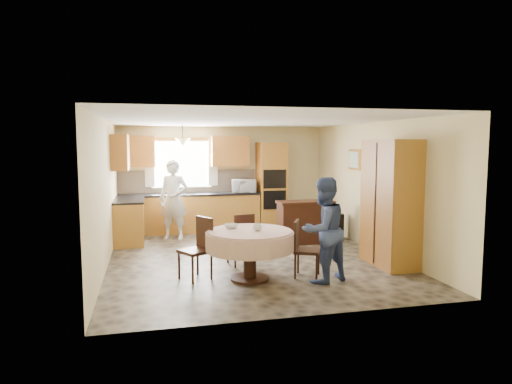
{
  "coord_description": "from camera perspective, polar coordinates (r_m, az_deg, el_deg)",
  "views": [
    {
      "loc": [
        -1.79,
        -8.05,
        2.08
      ],
      "look_at": [
        0.2,
        0.3,
        1.17
      ],
      "focal_mm": 32.0,
      "sensor_mm": 36.0,
      "label": 1
    }
  ],
  "objects": [
    {
      "name": "floor",
      "position": [
        8.51,
        -0.82,
        -8.13
      ],
      "size": [
        5.0,
        6.0,
        0.01
      ],
      "primitive_type": "cube",
      "color": "#6A5D4A",
      "rests_on": "ground"
    },
    {
      "name": "ceiling",
      "position": [
        8.26,
        -0.85,
        8.94
      ],
      "size": [
        5.0,
        6.0,
        0.01
      ],
      "primitive_type": "cube",
      "color": "white",
      "rests_on": "wall_back"
    },
    {
      "name": "wall_back",
      "position": [
        11.23,
        -4.17,
        1.76
      ],
      "size": [
        5.0,
        0.02,
        2.5
      ],
      "primitive_type": "cube",
      "color": "#D6C389",
      "rests_on": "floor"
    },
    {
      "name": "wall_front",
      "position": [
        5.42,
        6.07,
        -2.8
      ],
      "size": [
        5.0,
        0.02,
        2.5
      ],
      "primitive_type": "cube",
      "color": "#D6C389",
      "rests_on": "floor"
    },
    {
      "name": "wall_left",
      "position": [
        8.13,
        -18.31,
        -0.14
      ],
      "size": [
        0.02,
        6.0,
        2.5
      ],
      "primitive_type": "cube",
      "color": "#D6C389",
      "rests_on": "floor"
    },
    {
      "name": "wall_right",
      "position": [
        9.16,
        14.61,
        0.63
      ],
      "size": [
        0.02,
        6.0,
        2.5
      ],
      "primitive_type": "cube",
      "color": "#D6C389",
      "rests_on": "floor"
    },
    {
      "name": "window",
      "position": [
        11.07,
        -9.29,
        3.46
      ],
      "size": [
        1.4,
        0.03,
        1.1
      ],
      "primitive_type": "cube",
      "color": "white",
      "rests_on": "wall_back"
    },
    {
      "name": "curtain_left",
      "position": [
        10.99,
        -13.18,
        3.62
      ],
      "size": [
        0.22,
        0.02,
        1.15
      ],
      "primitive_type": "cube",
      "color": "white",
      "rests_on": "wall_back"
    },
    {
      "name": "curtain_right",
      "position": [
        11.1,
        -5.4,
        3.77
      ],
      "size": [
        0.22,
        0.02,
        1.15
      ],
      "primitive_type": "cube",
      "color": "white",
      "rests_on": "wall_back"
    },
    {
      "name": "base_cab_back",
      "position": [
        10.92,
        -8.29,
        -2.68
      ],
      "size": [
        3.3,
        0.6,
        0.88
      ],
      "primitive_type": "cube",
      "color": "gold",
      "rests_on": "floor"
    },
    {
      "name": "counter_back",
      "position": [
        10.86,
        -8.33,
        -0.28
      ],
      "size": [
        3.3,
        0.64,
        0.04
      ],
      "primitive_type": "cube",
      "color": "black",
      "rests_on": "base_cab_back"
    },
    {
      "name": "base_cab_left",
      "position": [
        10.0,
        -15.57,
        -3.64
      ],
      "size": [
        0.6,
        1.2,
        0.88
      ],
      "primitive_type": "cube",
      "color": "gold",
      "rests_on": "floor"
    },
    {
      "name": "counter_left",
      "position": [
        9.93,
        -15.65,
        -1.03
      ],
      "size": [
        0.64,
        1.2,
        0.04
      ],
      "primitive_type": "cube",
      "color": "black",
      "rests_on": "base_cab_left"
    },
    {
      "name": "backsplash",
      "position": [
        11.12,
        -8.48,
        1.31
      ],
      "size": [
        3.3,
        0.02,
        0.55
      ],
      "primitive_type": "cube",
      "color": "tan",
      "rests_on": "wall_back"
    },
    {
      "name": "wall_cab_left",
      "position": [
        10.89,
        -14.8,
        4.93
      ],
      "size": [
        0.85,
        0.33,
        0.72
      ],
      "primitive_type": "cube",
      "color": "#C18530",
      "rests_on": "wall_back"
    },
    {
      "name": "wall_cab_right",
      "position": [
        11.06,
        -3.28,
        5.13
      ],
      "size": [
        0.9,
        0.33,
        0.72
      ],
      "primitive_type": "cube",
      "color": "#C18530",
      "rests_on": "wall_back"
    },
    {
      "name": "wall_cab_side",
      "position": [
        9.87,
        -16.6,
        4.79
      ],
      "size": [
        0.33,
        1.2,
        0.72
      ],
      "primitive_type": "cube",
      "color": "#C18530",
      "rests_on": "wall_left"
    },
    {
      "name": "oven_tower",
      "position": [
        11.18,
        1.92,
        0.78
      ],
      "size": [
        0.66,
        0.62,
        2.12
      ],
      "primitive_type": "cube",
      "color": "gold",
      "rests_on": "floor"
    },
    {
      "name": "oven_upper",
      "position": [
        10.87,
        2.36,
        1.63
      ],
      "size": [
        0.56,
        0.01,
        0.45
      ],
      "primitive_type": "cube",
      "color": "black",
      "rests_on": "oven_tower"
    },
    {
      "name": "oven_lower",
      "position": [
        10.92,
        2.35,
        -0.98
      ],
      "size": [
        0.56,
        0.01,
        0.45
      ],
      "primitive_type": "cube",
      "color": "black",
      "rests_on": "oven_tower"
    },
    {
      "name": "pendant",
      "position": [
        10.58,
        -9.15,
        6.16
      ],
      "size": [
        0.36,
        0.36,
        0.18
      ],
      "primitive_type": "cone",
      "rotation": [
        3.14,
        0.0,
        0.0
      ],
      "color": "beige",
      "rests_on": "ceiling"
    },
    {
      "name": "sideboard",
      "position": [
        9.67,
        6.16,
        -3.91
      ],
      "size": [
        1.19,
        0.52,
        0.84
      ],
      "primitive_type": "cube",
      "rotation": [
        0.0,
        0.0,
        0.03
      ],
      "color": "#34170E",
      "rests_on": "floor"
    },
    {
      "name": "space_heater",
      "position": [
        10.16,
        9.63,
        -4.24
      ],
      "size": [
        0.47,
        0.38,
        0.57
      ],
      "primitive_type": "cube",
      "rotation": [
        0.0,
        0.0,
        -0.23
      ],
      "color": "black",
      "rests_on": "floor"
    },
    {
      "name": "cupboard",
      "position": [
        8.1,
        16.44,
        -1.34
      ],
      "size": [
        0.56,
        1.13,
        2.15
      ],
      "primitive_type": "cube",
      "color": "gold",
      "rests_on": "floor"
    },
    {
      "name": "dining_table",
      "position": [
        6.99,
        -0.78,
        -6.2
      ],
      "size": [
        1.35,
        1.35,
        0.77
      ],
      "color": "#34170E",
      "rests_on": "floor"
    },
    {
      "name": "chair_left",
      "position": [
        7.14,
        -7.12,
        -6.59
      ],
      "size": [
        0.56,
        0.56,
        0.95
      ],
      "rotation": [
        0.0,
        0.0,
        -1.04
      ],
      "color": "#34170E",
      "rests_on": "floor"
    },
    {
      "name": "chair_back",
      "position": [
        7.85,
        -1.76,
        -5.62
      ],
      "size": [
        0.46,
        0.46,
        0.9
      ],
      "rotation": [
        0.0,
        0.0,
        3.36
      ],
      "color": "#34170E",
      "rests_on": "floor"
    },
    {
      "name": "chair_right",
      "position": [
        7.23,
        5.85,
        -6.71
      ],
      "size": [
        0.51,
        0.51,
        0.89
      ],
      "rotation": [
        0.0,
        0.0,
        1.11
      ],
      "color": "#34170E",
      "rests_on": "floor"
    },
    {
      "name": "framed_picture",
      "position": [
        9.86,
        12.25,
        3.98
      ],
      "size": [
        0.06,
        0.52,
        0.43
      ],
      "color": "gold",
      "rests_on": "wall_right"
    },
    {
      "name": "microwave",
      "position": [
        10.98,
        -1.56,
        0.77
      ],
      "size": [
        0.6,
        0.45,
        0.31
      ],
      "primitive_type": "imported",
      "rotation": [
        0.0,
        0.0,
        -0.12
      ],
      "color": "silver",
      "rests_on": "counter_back"
    },
    {
      "name": "person_sink",
      "position": [
        10.1,
        -10.28,
        -0.96
      ],
      "size": [
        0.74,
        0.6,
        1.74
      ],
      "primitive_type": "imported",
      "rotation": [
        0.0,
        0.0,
        -0.34
      ],
      "color": "silver",
      "rests_on": "floor"
    },
    {
      "name": "person_dining",
      "position": [
        6.93,
        8.44,
        -4.72
      ],
      "size": [
        0.94,
        0.85,
        1.59
      ],
      "primitive_type": "imported",
      "rotation": [
        0.0,
        0.0,
        3.53
      ],
      "color": "navy",
      "rests_on": "floor"
    },
    {
      "name": "bowl_sideboard",
      "position": [
        9.53,
        5.01,
        -1.33
      ],
      "size": [
        0.21,
        0.21,
        0.05
      ],
      "primitive_type": "imported",
      "rotation": [
        0.0,
        0.0,
        -0.01
      ],
      "color": "#B2B2B2",
      "rests_on": "sideboard"
    },
    {
      "name": "bottle_sideboard",
      "position": [
        9.73,
        8.41,
        -0.48
      ],
      "size": [
        0.15,
        0.15,
        0.3
      ],
      "primitive_type": "imported",
      "rotation": [
        0.0,
        0.0,
        0.3
      ],
      "color": "silver",
      "rests_on": "sideboard"
    },
    {
      "name": "cup_table",
      "position": [
        6.93,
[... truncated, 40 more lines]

